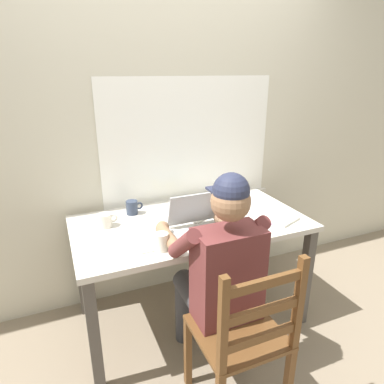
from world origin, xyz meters
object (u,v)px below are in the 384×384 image
Objects in this scene: desk at (191,234)px; landscape_photo_print at (278,221)px; laptop at (200,224)px; coffee_mug_spare at (105,220)px; seated_person at (218,268)px; coffee_mug_dark at (132,207)px; book_stack_main at (194,206)px; coffee_mug_white at (162,242)px; wooden_chair at (243,338)px; computer_mouse at (245,225)px.

landscape_photo_print is (0.53, -0.22, 0.09)m from desk.
coffee_mug_spare is (-0.51, 0.30, -0.01)m from laptop.
seated_person is 10.11× the size of coffee_mug_spare.
seated_person is 0.33m from laptop.
coffee_mug_dark reaches higher than book_stack_main.
laptop is 2.93× the size of coffee_mug_white.
wooden_chair is 1.11m from coffee_mug_dark.
desk is 0.58m from landscape_photo_print.
book_stack_main is at bearing 73.27° from laptop.
seated_person is 10.75× the size of coffee_mug_dark.
computer_mouse is (0.31, 0.25, 0.08)m from seated_person.
desk is 12.10× the size of coffee_mug_spare.
desk is 0.21m from book_stack_main.
computer_mouse reaches higher than landscape_photo_print.
seated_person is (-0.04, -0.47, 0.03)m from desk.
wooden_chair is at bearing -74.61° from coffee_mug_dark.
desk is at bearing 85.04° from seated_person.
desk is 0.56m from coffee_mug_spare.
desk is 14.98× the size of computer_mouse.
book_stack_main is at bearing 59.63° from desk.
book_stack_main is (0.12, 0.89, 0.34)m from wooden_chair.
coffee_mug_dark is at bearing 105.39° from wooden_chair.
wooden_chair is at bearing -62.28° from coffee_mug_white.
coffee_mug_spare is (-0.20, -0.13, -0.00)m from coffee_mug_dark.
coffee_mug_white is at bearing 117.72° from wooden_chair.
wooden_chair is at bearing -123.17° from landscape_photo_print.
book_stack_main is (0.08, 0.14, 0.14)m from desk.
computer_mouse is 0.56m from coffee_mug_white.
seated_person is 1.32× the size of wooden_chair.
coffee_mug_dark is (-0.31, 0.43, -0.01)m from laptop.
coffee_mug_white is at bearing -135.13° from desk.
coffee_mug_spare is at bearing 174.89° from landscape_photo_print.
landscape_photo_print is (1.05, -0.35, -0.04)m from coffee_mug_spare.
wooden_chair is (-0.04, -0.76, -0.20)m from desk.
laptop is at bearing 87.06° from wooden_chair.
computer_mouse is 0.77m from coffee_mug_dark.
laptop is 0.30m from coffee_mug_white.
wooden_chair is at bearing -92.94° from laptop.
coffee_mug_dark is (-0.28, 0.74, 0.11)m from seated_person.
coffee_mug_white is (-0.29, -0.29, 0.14)m from desk.
laptop is at bearing 23.18° from coffee_mug_white.
laptop is 0.60m from coffee_mug_spare.
laptop is 0.54m from landscape_photo_print.
coffee_mug_white is 0.87× the size of landscape_photo_print.
laptop is at bearing 168.39° from computer_mouse.
seated_person is at bearing -37.35° from coffee_mug_white.
desk is 0.37m from computer_mouse.
coffee_mug_dark is 0.90× the size of landscape_photo_print.
desk is at bearing -39.35° from coffee_mug_dark.
book_stack_main reaches higher than desk.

